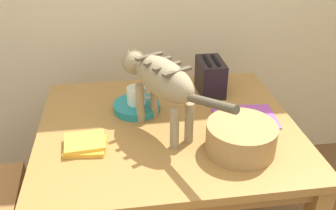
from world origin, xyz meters
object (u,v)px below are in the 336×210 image
at_px(toaster, 210,77).
at_px(wicker_basket, 241,137).
at_px(cat, 160,79).
at_px(saucer_bowl, 137,107).
at_px(book_stack, 85,144).
at_px(coffee_mug, 137,95).
at_px(magazine, 245,117).
at_px(dining_table, 168,142).

bearing_deg(toaster, wicker_basket, -90.29).
xyz_separation_m(cat, wicker_basket, (0.29, -0.21, -0.17)).
bearing_deg(toaster, cat, -134.16).
bearing_deg(saucer_bowl, book_stack, -129.58).
relative_size(cat, book_stack, 3.54).
distance_m(book_stack, toaster, 0.74).
bearing_deg(saucer_bowl, toaster, 19.18).
relative_size(cat, coffee_mug, 4.88).
height_order(magazine, toaster, toaster).
distance_m(coffee_mug, toaster, 0.40).
distance_m(dining_table, magazine, 0.37).
relative_size(dining_table, wicker_basket, 4.09).
relative_size(wicker_basket, toaster, 1.37).
distance_m(magazine, wicker_basket, 0.26).
relative_size(cat, saucer_bowl, 2.81).
height_order(wicker_basket, toaster, toaster).
xyz_separation_m(coffee_mug, toaster, (0.38, 0.13, 0.01)).
bearing_deg(saucer_bowl, wicker_basket, -44.53).
xyz_separation_m(cat, saucer_bowl, (-0.09, 0.17, -0.22)).
distance_m(cat, coffee_mug, 0.25).
bearing_deg(coffee_mug, toaster, 19.34).
relative_size(cat, magazine, 2.21).
distance_m(saucer_bowl, toaster, 0.41).
xyz_separation_m(dining_table, wicker_basket, (0.25, -0.22, 0.15)).
bearing_deg(wicker_basket, saucer_bowl, 135.47).
relative_size(dining_table, magazine, 4.03).
height_order(dining_table, coffee_mug, coffee_mug).
xyz_separation_m(dining_table, book_stack, (-0.35, -0.12, 0.11)).
bearing_deg(wicker_basket, cat, 144.92).
bearing_deg(toaster, saucer_bowl, -160.82).
bearing_deg(dining_table, saucer_bowl, 130.07).
height_order(cat, coffee_mug, cat).
bearing_deg(magazine, coffee_mug, 169.12).
bearing_deg(book_stack, cat, 18.02).
xyz_separation_m(cat, toaster, (0.29, 0.30, -0.15)).
distance_m(saucer_bowl, book_stack, 0.35).
distance_m(dining_table, wicker_basket, 0.37).
xyz_separation_m(magazine, toaster, (-0.10, 0.27, 0.08)).
bearing_deg(cat, magazine, -23.21).
bearing_deg(cat, saucer_bowl, 90.00).
relative_size(coffee_mug, toaster, 0.63).
relative_size(magazine, toaster, 1.39).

